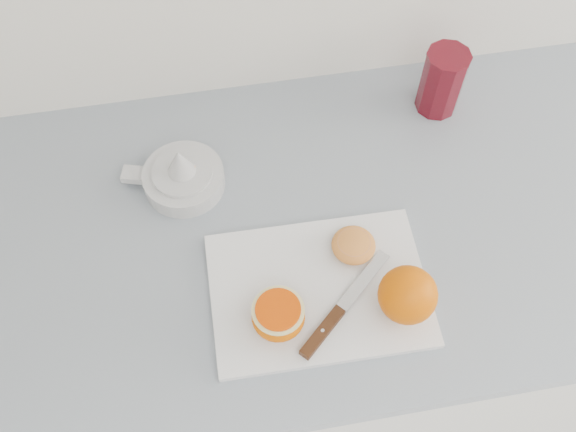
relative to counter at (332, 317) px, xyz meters
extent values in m
cube|color=silver|center=(0.00, 0.00, -0.02)|extent=(2.49, 0.60, 0.86)
cube|color=gray|center=(0.00, 0.00, 0.43)|extent=(2.55, 0.64, 0.03)
cube|color=white|center=(-0.07, -0.13, 0.45)|extent=(0.33, 0.24, 0.01)
sphere|color=orange|center=(0.04, -0.18, 0.50)|extent=(0.08, 0.08, 0.08)
ellipsoid|color=orange|center=(-0.14, -0.17, 0.48)|extent=(0.08, 0.08, 0.04)
cylinder|color=#E8E290|center=(-0.14, -0.17, 0.50)|extent=(0.07, 0.07, 0.00)
cylinder|color=#DC5000|center=(-0.14, -0.17, 0.50)|extent=(0.06, 0.06, 0.00)
ellipsoid|color=orange|center=(-0.01, -0.07, 0.47)|extent=(0.07, 0.07, 0.03)
cylinder|color=#D17944|center=(-0.01, -0.07, 0.48)|extent=(0.05, 0.05, 0.00)
cube|color=#44220F|center=(-0.08, -0.20, 0.46)|extent=(0.08, 0.07, 0.01)
cube|color=#B7B7BC|center=(-0.01, -0.13, 0.46)|extent=(0.10, 0.09, 0.00)
cylinder|color=#B7B7BC|center=(-0.08, -0.20, 0.46)|extent=(0.01, 0.01, 0.01)
cylinder|color=silver|center=(-0.25, 0.10, 0.46)|extent=(0.13, 0.13, 0.03)
cylinder|color=silver|center=(-0.25, 0.10, 0.48)|extent=(0.10, 0.10, 0.01)
cone|color=silver|center=(-0.25, 0.10, 0.51)|extent=(0.05, 0.05, 0.05)
cube|color=silver|center=(-0.33, 0.12, 0.46)|extent=(0.05, 0.04, 0.01)
ellipsoid|color=orange|center=(-0.25, 0.09, 0.49)|extent=(0.01, 0.01, 0.00)
ellipsoid|color=orange|center=(-0.26, 0.11, 0.49)|extent=(0.01, 0.01, 0.00)
ellipsoid|color=orange|center=(-0.26, 0.09, 0.49)|extent=(0.01, 0.01, 0.00)
ellipsoid|color=orange|center=(-0.24, 0.10, 0.49)|extent=(0.01, 0.01, 0.00)
cylinder|color=#5F0C17|center=(0.20, 0.19, 0.50)|extent=(0.07, 0.07, 0.12)
cylinder|color=#D64613|center=(0.20, 0.19, 0.46)|extent=(0.06, 0.06, 0.02)
cylinder|color=#5F0C17|center=(0.20, 0.19, 0.57)|extent=(0.08, 0.08, 0.00)
camera|label=1|loc=(-0.19, -0.51, 1.33)|focal=40.00mm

